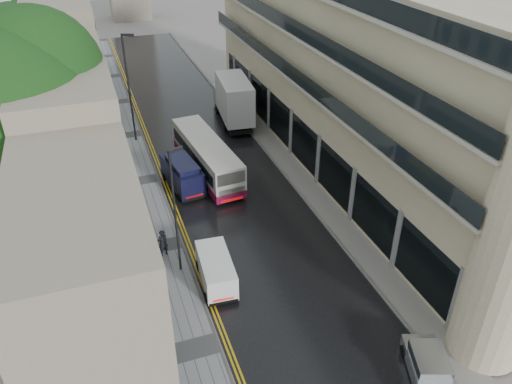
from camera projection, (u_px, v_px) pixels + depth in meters
road at (217, 169)px, 38.32m from camera, size 9.00×85.00×0.02m
left_sidewalk at (140, 181)px, 36.65m from camera, size 2.70×85.00×0.12m
right_sidewalk at (282, 158)px, 39.82m from camera, size 1.80×85.00×0.12m
old_shop_row at (72, 99)px, 34.53m from camera, size 4.50×56.00×12.00m
modern_block at (355, 72)px, 36.36m from camera, size 8.00×40.00×14.00m
tree_near at (12, 156)px, 25.14m from camera, size 10.56×10.56×13.89m
tree_far at (30, 86)px, 36.05m from camera, size 9.24×9.24×12.46m
cream_bus at (206, 176)px, 34.65m from camera, size 3.14×9.98×2.68m
white_lorry at (224, 109)px, 43.10m from camera, size 3.25×8.32×4.26m
white_van at (207, 289)px, 25.65m from camera, size 1.88×3.89×1.71m
navy_van at (179, 186)px, 33.89m from camera, size 2.43×4.72×2.30m
pedestrian at (163, 243)px, 28.76m from camera, size 0.74×0.61×1.76m
lamp_post_near at (175, 214)px, 26.21m from camera, size 0.84×0.49×7.44m
lamp_post_far at (129, 90)px, 40.19m from camera, size 1.00×0.59×8.86m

